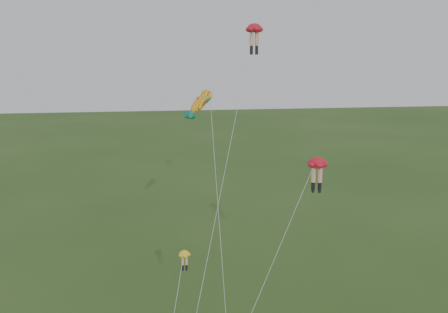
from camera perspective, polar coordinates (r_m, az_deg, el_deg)
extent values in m
ellipsoid|color=red|center=(40.54, 3.48, 14.47)|extent=(1.50, 1.50, 0.71)
cylinder|color=#E7A688|center=(40.45, 3.16, 13.30)|extent=(0.31, 0.31, 1.08)
cylinder|color=black|center=(40.44, 3.15, 12.15)|extent=(0.25, 0.25, 0.54)
cube|color=black|center=(40.44, 3.15, 11.66)|extent=(0.20, 0.32, 0.16)
cylinder|color=#E7A688|center=(40.57, 3.77, 13.29)|extent=(0.31, 0.31, 1.08)
cylinder|color=black|center=(40.55, 3.75, 12.14)|extent=(0.25, 0.25, 0.54)
cube|color=black|center=(40.56, 3.75, 11.65)|extent=(0.20, 0.32, 0.16)
cylinder|color=silver|center=(35.86, -0.22, -3.30)|extent=(6.73, 10.87, 23.15)
ellipsoid|color=red|center=(35.70, 10.61, -0.64)|extent=(1.86, 1.86, 0.75)
cylinder|color=#E7A688|center=(35.90, 10.19, -2.01)|extent=(0.33, 0.33, 1.15)
cylinder|color=black|center=(36.11, 10.14, -3.33)|extent=(0.26, 0.26, 0.57)
cube|color=black|center=(36.21, 10.12, -3.90)|extent=(0.27, 0.37, 0.17)
cylinder|color=#E7A688|center=(35.92, 10.92, -2.03)|extent=(0.33, 0.33, 1.15)
cylinder|color=black|center=(36.13, 10.87, -3.35)|extent=(0.26, 0.26, 0.57)
cube|color=black|center=(36.23, 10.85, -3.92)|extent=(0.27, 0.37, 0.17)
cylinder|color=silver|center=(34.04, 5.31, -12.67)|extent=(7.97, 5.86, 13.73)
ellipsoid|color=yellow|center=(35.46, -4.55, -10.99)|extent=(0.97, 0.97, 0.43)
cylinder|color=#E7A688|center=(35.67, -4.75, -11.74)|extent=(0.19, 0.19, 0.66)
cylinder|color=black|center=(35.88, -4.74, -12.47)|extent=(0.15, 0.15, 0.33)
cube|color=black|center=(35.97, -4.73, -12.78)|extent=(0.13, 0.20, 0.10)
cylinder|color=#E7A688|center=(35.66, -4.32, -11.74)|extent=(0.19, 0.19, 0.66)
cylinder|color=black|center=(35.86, -4.31, -12.47)|extent=(0.15, 0.15, 0.33)
cube|color=black|center=(35.95, -4.30, -12.78)|extent=(0.13, 0.20, 0.10)
ellipsoid|color=yellow|center=(36.98, -2.69, 6.23)|extent=(2.51, 2.52, 2.13)
sphere|color=yellow|center=(36.98, -2.69, 6.23)|extent=(1.51, 1.52, 1.24)
cone|color=#127559|center=(36.98, -2.69, 6.23)|extent=(1.29, 1.29, 1.22)
cone|color=#127559|center=(36.98, -2.69, 6.23)|extent=(1.29, 1.29, 1.22)
cone|color=#127559|center=(36.98, -2.69, 6.23)|extent=(0.73, 0.73, 0.68)
cone|color=#127559|center=(36.98, -2.69, 6.23)|extent=(0.73, 0.73, 0.68)
cone|color=#AE3712|center=(36.98, -2.69, 6.23)|extent=(0.76, 0.76, 0.66)
cylinder|color=silver|center=(35.47, -1.08, -8.41)|extent=(1.11, 7.30, 17.34)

